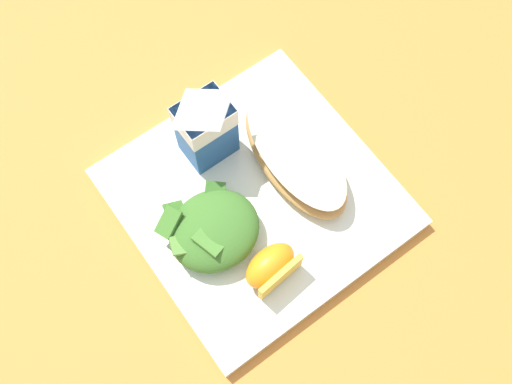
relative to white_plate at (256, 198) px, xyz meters
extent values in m
plane|color=#C67A33|center=(0.00, 0.00, -0.01)|extent=(3.00, 3.00, 0.00)
cube|color=white|center=(0.00, 0.00, 0.00)|extent=(0.28, 0.28, 0.02)
ellipsoid|color=tan|center=(0.06, 0.01, 0.02)|extent=(0.09, 0.18, 0.03)
ellipsoid|color=brown|center=(0.06, 0.01, 0.03)|extent=(0.08, 0.16, 0.01)
ellipsoid|color=beige|center=(0.06, 0.01, 0.04)|extent=(0.09, 0.17, 0.01)
ellipsoid|color=#3D7028|center=(-0.06, -0.01, 0.03)|extent=(0.10, 0.09, 0.04)
cube|color=#5B8E3D|center=(-0.10, -0.01, 0.04)|extent=(0.04, 0.03, 0.02)
cube|color=#4C8433|center=(-0.08, -0.02, 0.05)|extent=(0.03, 0.04, 0.01)
cube|color=#3D7028|center=(-0.10, 0.02, 0.04)|extent=(0.04, 0.03, 0.02)
cube|color=#3D7028|center=(-0.09, 0.02, 0.03)|extent=(0.03, 0.04, 0.01)
cube|color=#4C8433|center=(-0.05, 0.00, 0.04)|extent=(0.03, 0.04, 0.01)
cube|color=#336023|center=(-0.04, 0.02, 0.03)|extent=(0.04, 0.04, 0.01)
cube|color=#23569E|center=(-0.01, 0.08, 0.05)|extent=(0.06, 0.04, 0.09)
cube|color=white|center=(-0.01, 0.08, 0.08)|extent=(0.06, 0.04, 0.03)
pyramid|color=white|center=(-0.01, 0.08, 0.11)|extent=(0.06, 0.04, 0.02)
ellipsoid|color=orange|center=(-0.04, -0.08, 0.03)|extent=(0.06, 0.04, 0.04)
cube|color=gold|center=(-0.04, -0.09, 0.03)|extent=(0.06, 0.01, 0.03)
camera|label=1|loc=(-0.14, -0.20, 0.64)|focal=42.04mm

